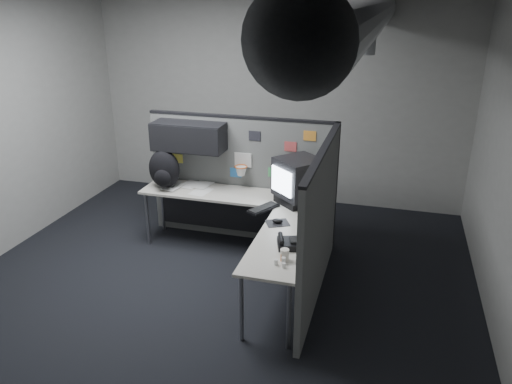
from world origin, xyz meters
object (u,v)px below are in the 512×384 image
(desk, at_px, (245,213))
(monitor, at_px, (299,180))
(phone, at_px, (288,243))
(backpack, at_px, (164,170))
(keyboard, at_px, (263,208))

(desk, bearing_deg, monitor, 20.04)
(monitor, bearing_deg, phone, -87.14)
(monitor, xyz_separation_m, backpack, (-1.72, 0.02, -0.04))
(desk, distance_m, keyboard, 0.30)
(phone, bearing_deg, keyboard, 112.09)
(desk, relative_size, phone, 8.21)
(desk, distance_m, backpack, 1.21)
(desk, xyz_separation_m, phone, (0.71, -0.91, 0.16))
(phone, bearing_deg, desk, 120.23)
(backpack, bearing_deg, monitor, 1.93)
(backpack, bearing_deg, keyboard, -11.22)
(monitor, bearing_deg, keyboard, -140.03)
(monitor, distance_m, phone, 1.16)
(desk, distance_m, phone, 1.17)
(phone, xyz_separation_m, backpack, (-1.84, 1.14, 0.20))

